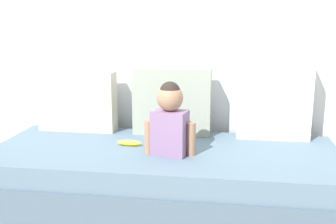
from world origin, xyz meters
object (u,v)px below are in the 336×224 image
(couch, at_px, (164,176))
(throw_pillow_left, at_px, (78,101))
(throw_pillow_center, at_px, (172,101))
(banana, at_px, (130,143))
(toddler, at_px, (170,119))
(throw_pillow_right, at_px, (274,97))

(couch, height_order, throw_pillow_left, throw_pillow_left)
(throw_pillow_center, bearing_deg, couch, -90.00)
(throw_pillow_left, xyz_separation_m, banana, (0.48, -0.34, -0.21))
(toddler, bearing_deg, banana, 155.75)
(throw_pillow_left, relative_size, throw_pillow_right, 0.99)
(couch, bearing_deg, toddler, -61.19)
(throw_pillow_left, height_order, toddler, toddler)
(throw_pillow_left, height_order, banana, throw_pillow_left)
(toddler, relative_size, banana, 2.72)
(throw_pillow_center, height_order, throw_pillow_right, throw_pillow_right)
(throw_pillow_left, height_order, throw_pillow_center, throw_pillow_center)
(throw_pillow_left, bearing_deg, banana, -35.29)
(couch, height_order, throw_pillow_center, throw_pillow_center)
(toddler, bearing_deg, throw_pillow_center, 96.36)
(throw_pillow_left, height_order, throw_pillow_right, throw_pillow_right)
(throw_pillow_center, relative_size, banana, 3.32)
(throw_pillow_right, bearing_deg, couch, -152.41)
(throw_pillow_left, relative_size, toddler, 1.25)
(throw_pillow_center, distance_m, banana, 0.48)
(couch, distance_m, toddler, 0.43)
(couch, distance_m, throw_pillow_center, 0.58)
(throw_pillow_center, relative_size, throw_pillow_right, 0.96)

